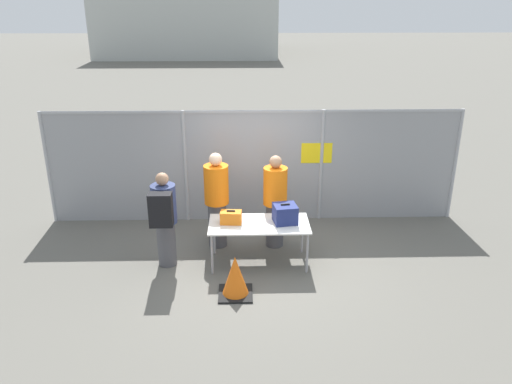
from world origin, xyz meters
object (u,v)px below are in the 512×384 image
(security_worker_far, at_px, (217,199))
(traffic_cone, at_px, (235,277))
(inspection_table, at_px, (259,226))
(security_worker_near, at_px, (275,200))
(suitcase_orange, at_px, (231,217))
(suitcase_navy, at_px, (285,214))
(utility_trailer, at_px, (349,177))
(traveler_hooded, at_px, (164,217))

(security_worker_far, xyz_separation_m, traffic_cone, (0.34, -1.64, -0.60))
(inspection_table, height_order, security_worker_near, security_worker_near)
(security_worker_far, bearing_deg, inspection_table, 125.95)
(suitcase_orange, xyz_separation_m, traffic_cone, (0.07, -0.99, -0.53))
(suitcase_orange, relative_size, traffic_cone, 0.56)
(security_worker_far, bearing_deg, traffic_cone, 90.48)
(suitcase_navy, distance_m, security_worker_near, 0.63)
(utility_trailer, distance_m, traffic_cone, 4.76)
(utility_trailer, xyz_separation_m, traffic_cone, (-2.52, -4.04, -0.13))
(traveler_hooded, relative_size, traffic_cone, 2.52)
(suitcase_navy, distance_m, traveler_hooded, 1.97)
(security_worker_near, xyz_separation_m, utility_trailer, (1.83, 2.43, -0.45))
(utility_trailer, bearing_deg, suitcase_navy, -119.22)
(suitcase_orange, bearing_deg, suitcase_navy, 0.52)
(security_worker_near, distance_m, utility_trailer, 3.07)
(suitcase_navy, xyz_separation_m, utility_trailer, (1.70, 3.05, -0.46))
(suitcase_navy, height_order, security_worker_far, security_worker_far)
(suitcase_navy, relative_size, security_worker_near, 0.25)
(suitcase_navy, height_order, traveler_hooded, traveler_hooded)
(suitcase_navy, xyz_separation_m, traffic_cone, (-0.81, -1.00, -0.58))
(inspection_table, height_order, traveler_hooded, traveler_hooded)
(security_worker_far, height_order, traffic_cone, security_worker_far)
(inspection_table, xyz_separation_m, suitcase_navy, (0.43, 0.03, 0.21))
(inspection_table, bearing_deg, suitcase_orange, 177.37)
(suitcase_orange, relative_size, traveler_hooded, 0.22)
(traveler_hooded, xyz_separation_m, security_worker_near, (1.84, 0.71, -0.02))
(traffic_cone, bearing_deg, utility_trailer, 58.07)
(suitcase_navy, bearing_deg, utility_trailer, 60.78)
(suitcase_orange, height_order, utility_trailer, suitcase_orange)
(traveler_hooded, xyz_separation_m, utility_trailer, (3.67, 3.13, -0.47))
(suitcase_orange, distance_m, traveler_hooded, 1.08)
(inspection_table, xyz_separation_m, security_worker_far, (-0.72, 0.67, 0.22))
(suitcase_navy, relative_size, traveler_hooded, 0.26)
(suitcase_orange, bearing_deg, security_worker_near, 39.43)
(security_worker_near, bearing_deg, traffic_cone, 53.69)
(suitcase_navy, bearing_deg, traveler_hooded, -177.50)
(suitcase_orange, bearing_deg, inspection_table, -2.63)
(suitcase_navy, relative_size, utility_trailer, 0.11)
(suitcase_navy, distance_m, security_worker_far, 1.32)
(inspection_table, xyz_separation_m, traveler_hooded, (-1.54, -0.06, 0.22))
(security_worker_near, relative_size, traffic_cone, 2.63)
(traveler_hooded, bearing_deg, utility_trailer, 50.14)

